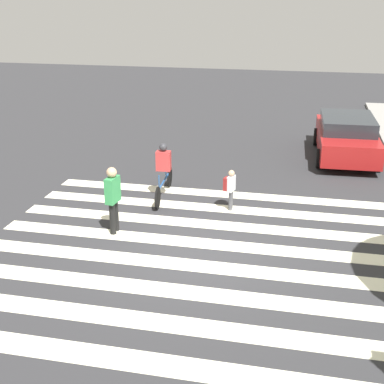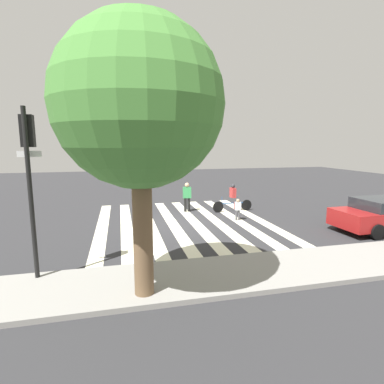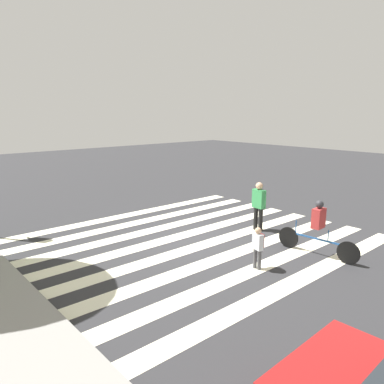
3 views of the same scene
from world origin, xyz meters
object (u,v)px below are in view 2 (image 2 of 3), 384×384
at_px(traffic_light, 29,162).
at_px(pedestrian_adult_tall_backpack, 187,195).
at_px(pedestrian_adult_yellow_jacket, 237,208).
at_px(cyclist_near_curb, 233,196).
at_px(street_tree, 140,105).

xyz_separation_m(traffic_light, pedestrian_adult_tall_backpack, (-5.95, -7.46, -2.39)).
bearing_deg(pedestrian_adult_yellow_jacket, cyclist_near_curb, -90.27).
bearing_deg(pedestrian_adult_yellow_jacket, street_tree, 66.48).
bearing_deg(pedestrian_adult_yellow_jacket, traffic_light, 46.04).
distance_m(pedestrian_adult_tall_backpack, cyclist_near_curb, 2.59).
height_order(traffic_light, cyclist_near_curb, traffic_light).
distance_m(traffic_light, cyclist_near_curb, 11.20).
bearing_deg(traffic_light, street_tree, 148.51).
height_order(street_tree, cyclist_near_curb, street_tree).
height_order(street_tree, pedestrian_adult_tall_backpack, street_tree).
xyz_separation_m(traffic_light, pedestrian_adult_yellow_jacket, (-7.98, -4.95, -2.68)).
xyz_separation_m(pedestrian_adult_tall_backpack, pedestrian_adult_yellow_jacket, (-2.02, 2.51, -0.29)).
bearing_deg(street_tree, pedestrian_adult_tall_backpack, -108.90).
height_order(traffic_light, pedestrian_adult_yellow_jacket, traffic_light).
xyz_separation_m(street_tree, pedestrian_adult_tall_backpack, (-3.14, -9.18, -3.71)).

